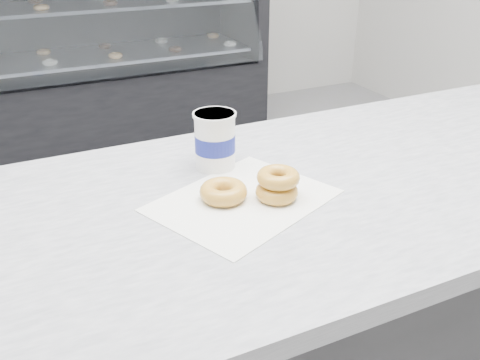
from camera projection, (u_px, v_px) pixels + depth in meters
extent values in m
plane|color=gray|center=(205.00, 332.00, 2.01)|extent=(5.00, 5.00, 0.00)
cube|color=#333335|center=(291.00, 352.00, 1.34)|extent=(3.00, 0.70, 0.86)
cube|color=#BCBCC1|center=(300.00, 194.00, 1.14)|extent=(3.06, 0.76, 0.04)
cube|color=black|center=(86.00, 106.00, 3.60)|extent=(2.40, 0.70, 0.50)
cube|color=black|center=(64.00, 3.00, 3.57)|extent=(2.40, 0.06, 0.75)
cube|color=white|center=(83.00, 18.00, 3.07)|extent=(2.28, 0.16, 0.70)
cube|color=silver|center=(79.00, 58.00, 3.45)|extent=(2.20, 0.55, 0.02)
cube|color=silver|center=(72.00, 6.00, 3.31)|extent=(2.20, 0.55, 0.02)
cube|color=white|center=(243.00, 200.00, 1.07)|extent=(0.41, 0.37, 0.00)
torus|color=gold|center=(223.00, 192.00, 1.06)|extent=(0.11, 0.11, 0.03)
torus|color=gold|center=(277.00, 192.00, 1.07)|extent=(0.09, 0.09, 0.03)
torus|color=gold|center=(278.00, 177.00, 1.06)|extent=(0.12, 0.12, 0.03)
cylinder|color=white|center=(215.00, 140.00, 1.18)|extent=(0.10, 0.10, 0.13)
cylinder|color=white|center=(214.00, 114.00, 1.16)|extent=(0.10, 0.10, 0.01)
cylinder|color=navy|center=(215.00, 143.00, 1.19)|extent=(0.10, 0.10, 0.04)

